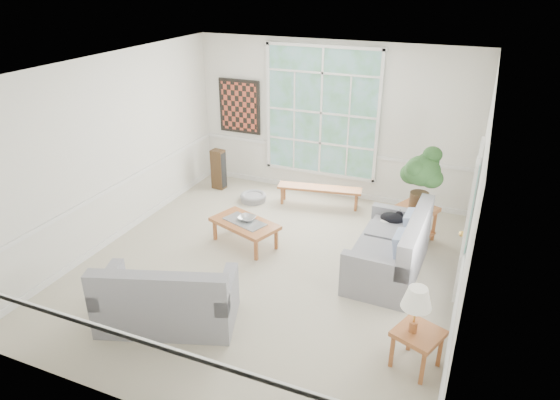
% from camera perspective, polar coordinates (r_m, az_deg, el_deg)
% --- Properties ---
extents(floor, '(5.50, 6.00, 0.01)m').
position_cam_1_polar(floor, '(7.74, -1.27, -7.56)').
color(floor, '#B2A992').
rests_on(floor, ground).
extents(ceiling, '(5.50, 6.00, 0.02)m').
position_cam_1_polar(ceiling, '(6.62, -1.52, 14.93)').
color(ceiling, white).
rests_on(ceiling, ground).
extents(wall_back, '(5.50, 0.02, 3.00)m').
position_cam_1_polar(wall_back, '(9.71, 5.93, 8.97)').
color(wall_back, white).
rests_on(wall_back, ground).
extents(wall_front, '(5.50, 0.02, 3.00)m').
position_cam_1_polar(wall_front, '(4.79, -16.39, -9.89)').
color(wall_front, white).
rests_on(wall_front, ground).
extents(wall_left, '(0.02, 6.00, 3.00)m').
position_cam_1_polar(wall_left, '(8.48, -18.70, 5.38)').
color(wall_left, white).
rests_on(wall_left, ground).
extents(wall_right, '(0.02, 6.00, 3.00)m').
position_cam_1_polar(wall_right, '(6.51, 21.31, -0.90)').
color(wall_right, white).
rests_on(wall_right, ground).
extents(window_back, '(2.30, 0.08, 2.40)m').
position_cam_1_polar(window_back, '(9.69, 4.75, 9.91)').
color(window_back, white).
rests_on(window_back, wall_back).
extents(entry_door, '(0.08, 0.90, 2.10)m').
position_cam_1_polar(entry_door, '(7.25, 20.72, -2.14)').
color(entry_door, white).
rests_on(entry_door, floor).
extents(door_sidelight, '(0.08, 0.26, 1.90)m').
position_cam_1_polar(door_sidelight, '(6.64, 20.49, -3.67)').
color(door_sidelight, white).
rests_on(door_sidelight, wall_right).
extents(wall_art, '(0.90, 0.06, 1.10)m').
position_cam_1_polar(wall_art, '(10.35, -4.66, 10.60)').
color(wall_art, maroon).
rests_on(wall_art, wall_back).
extents(wall_frame_near, '(0.04, 0.26, 0.32)m').
position_cam_1_polar(wall_frame_near, '(8.13, 21.78, 4.45)').
color(wall_frame_near, black).
rests_on(wall_frame_near, wall_right).
extents(wall_frame_far, '(0.04, 0.26, 0.32)m').
position_cam_1_polar(wall_frame_far, '(8.51, 21.92, 5.30)').
color(wall_frame_far, black).
rests_on(wall_frame_far, wall_right).
extents(loveseat_right, '(0.98, 1.83, 0.97)m').
position_cam_1_polar(loveseat_right, '(7.53, 12.36, -4.82)').
color(loveseat_right, gray).
rests_on(loveseat_right, floor).
extents(loveseat_front, '(1.89, 1.38, 0.92)m').
position_cam_1_polar(loveseat_front, '(6.55, -12.80, -10.10)').
color(loveseat_front, gray).
rests_on(loveseat_front, floor).
extents(coffee_table, '(1.25, 0.94, 0.41)m').
position_cam_1_polar(coffee_table, '(8.22, -4.02, -3.78)').
color(coffee_table, '#A45C30').
rests_on(coffee_table, floor).
extents(pewter_bowl, '(0.37, 0.37, 0.08)m').
position_cam_1_polar(pewter_bowl, '(8.15, -3.81, -2.08)').
color(pewter_bowl, '#A4A3A9').
rests_on(pewter_bowl, coffee_table).
extents(window_bench, '(1.62, 0.59, 0.37)m').
position_cam_1_polar(window_bench, '(9.58, 4.51, 0.43)').
color(window_bench, '#A45C30').
rests_on(window_bench, floor).
extents(end_table, '(0.79, 0.79, 0.60)m').
position_cam_1_polar(end_table, '(8.59, 15.05, -2.63)').
color(end_table, '#A45C30').
rests_on(end_table, floor).
extents(houseplant, '(0.63, 0.63, 1.05)m').
position_cam_1_polar(houseplant, '(8.27, 15.89, 2.45)').
color(houseplant, '#264C21').
rests_on(houseplant, end_table).
extents(side_table, '(0.63, 0.63, 0.49)m').
position_cam_1_polar(side_table, '(6.08, 15.31, -16.08)').
color(side_table, '#A45C30').
rests_on(side_table, floor).
extents(table_lamp, '(0.40, 0.40, 0.57)m').
position_cam_1_polar(table_lamp, '(5.74, 15.22, -12.06)').
color(table_lamp, white).
rests_on(table_lamp, side_table).
extents(pet_bed, '(0.64, 0.64, 0.15)m').
position_cam_1_polar(pet_bed, '(9.79, -3.08, 0.31)').
color(pet_bed, gray).
rests_on(pet_bed, floor).
extents(floor_speaker, '(0.27, 0.22, 0.83)m').
position_cam_1_polar(floor_speaker, '(10.31, -7.04, 3.51)').
color(floor_speaker, '#412C18').
rests_on(floor_speaker, floor).
extents(cat, '(0.46, 0.41, 0.18)m').
position_cam_1_polar(cat, '(8.05, 12.71, -1.98)').
color(cat, black).
rests_on(cat, loveseat_right).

